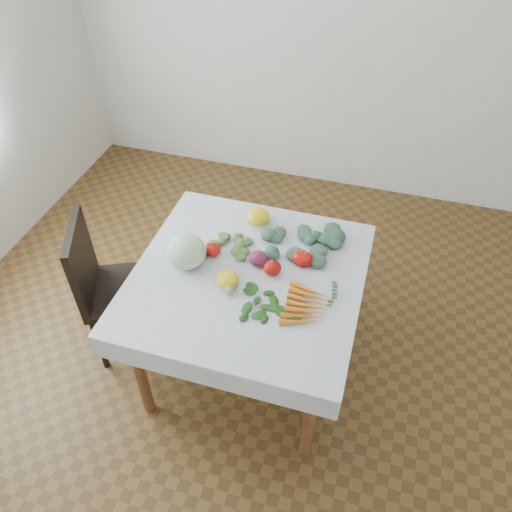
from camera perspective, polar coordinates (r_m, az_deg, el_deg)
The scene contains 19 objects.
ground at distance 3.06m, azimuth -0.81°, elevation -12.13°, with size 4.00×4.00×0.00m, color brown.
back_wall at distance 3.86m, azimuth 8.78°, elevation 25.42°, with size 4.00×0.04×2.70m, color white.
table at distance 2.54m, azimuth -0.96°, elevation -3.82°, with size 1.00×1.00×0.75m.
tablecloth at distance 2.47m, azimuth -0.99°, elevation -2.26°, with size 1.12×1.12×0.01m, color white.
chair at distance 2.87m, azimuth -16.60°, elevation -2.88°, with size 0.55×0.55×0.92m.
cabbage at distance 2.49m, azimuth -7.96°, elevation 0.52°, with size 0.20×0.20×0.18m, color beige.
tomato_a at distance 2.56m, azimuth -4.95°, elevation 0.76°, with size 0.08×0.08×0.07m, color #B8100C.
tomato_b at distance 2.51m, azimuth 5.53°, elevation -0.38°, with size 0.09×0.09×0.08m, color #B8100C.
tomato_c at distance 2.45m, azimuth 1.88°, elevation -1.38°, with size 0.09×0.09×0.08m, color #B8100C.
tomato_d at distance 2.51m, azimuth 5.16°, elevation -0.16°, with size 0.09×0.09×0.08m, color #B8100C.
heirloom_back at distance 2.74m, azimuth 0.26°, elevation 4.54°, with size 0.13×0.13×0.09m, color yellow.
heirloom_front at distance 2.40m, azimuth -3.23°, elevation -2.66°, with size 0.11×0.11×0.08m, color yellow.
onion_a at distance 2.50m, azimuth 0.19°, elevation -0.23°, with size 0.09×0.09×0.08m, color #55182F.
onion_b at distance 2.50m, azimuth 0.57°, elevation -0.38°, with size 0.08×0.08×0.07m, color #55182F.
tomatillo_cluster at distance 2.40m, azimuth -4.07°, elevation -3.38°, with size 0.09×0.11×0.04m.
carrot_bunch at distance 2.33m, azimuth 5.92°, elevation -5.70°, with size 0.21×0.28×0.03m.
kale_bunch at distance 2.61m, azimuth 5.18°, elevation 1.50°, with size 0.37×0.35×0.05m.
basil_bunch at distance 2.31m, azimuth 1.50°, elevation -6.17°, with size 0.30×0.20×0.01m.
dill_bunch at distance 2.60m, azimuth -3.53°, elevation 0.99°, with size 0.23×0.21×0.03m.
Camera 1 is at (0.53, -1.64, 2.53)m, focal length 35.00 mm.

